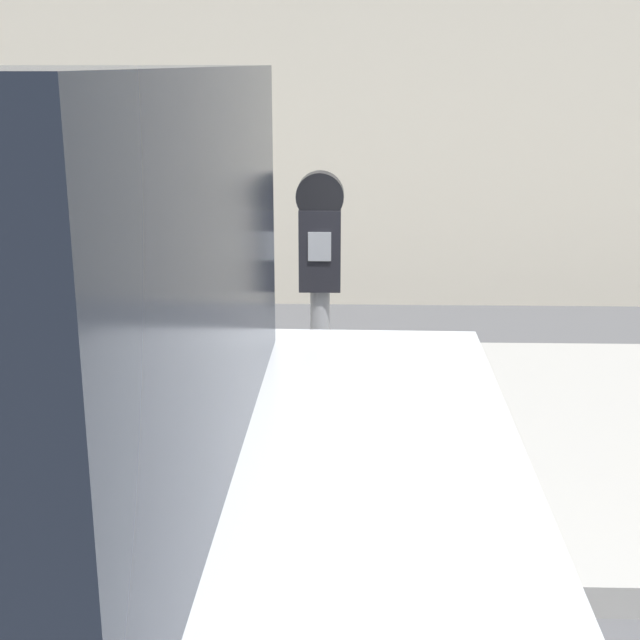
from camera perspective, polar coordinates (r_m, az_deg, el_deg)
sidewalk at (r=4.53m, az=-5.04°, el=-7.42°), size 24.00×2.80×0.12m
parking_meter at (r=3.31m, az=-0.00°, el=1.18°), size 0.17×0.12×1.37m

